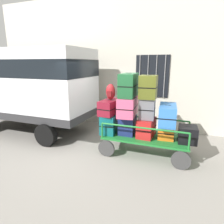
{
  "coord_description": "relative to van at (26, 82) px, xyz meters",
  "views": [
    {
      "loc": [
        2.02,
        -4.8,
        2.46
      ],
      "look_at": [
        0.1,
        0.22,
        1.11
      ],
      "focal_mm": 31.15,
      "sensor_mm": 36.0,
      "label": 1
    }
  ],
  "objects": [
    {
      "name": "suitcase_midleft_middle",
      "position": [
        3.96,
        -0.47,
        -0.47
      ],
      "size": [
        0.53,
        0.93,
        0.52
      ],
      "color": "#CC4C72",
      "rests_on": "suitcase_midleft_bottom"
    },
    {
      "name": "suitcase_left_middle",
      "position": [
        3.43,
        -0.44,
        -0.54
      ],
      "size": [
        0.47,
        0.88,
        0.41
      ],
      "color": "maroon",
      "rests_on": "suitcase_left_bottom"
    },
    {
      "name": "luggage_cart",
      "position": [
        4.48,
        -0.44,
        -1.38
      ],
      "size": [
        2.37,
        1.16,
        0.51
      ],
      "color": "#1E722D",
      "rests_on": "ground"
    },
    {
      "name": "suitcase_midright_middle",
      "position": [
        5.01,
        -0.41,
        -0.62
      ],
      "size": [
        0.5,
        0.96,
        0.51
      ],
      "color": "#3372C6",
      "rests_on": "suitcase_midright_bottom"
    },
    {
      "name": "van",
      "position": [
        0.0,
        0.0,
        0.0
      ],
      "size": [
        4.87,
        2.13,
        2.92
      ],
      "color": "silver",
      "rests_on": "ground"
    },
    {
      "name": "suitcase_right_bottom",
      "position": [
        5.54,
        -0.47,
        -1.07
      ],
      "size": [
        0.49,
        0.53,
        0.42
      ],
      "color": "black",
      "rests_on": "luggage_cart"
    },
    {
      "name": "suitcase_center_bottom",
      "position": [
        4.48,
        -0.42,
        -1.03
      ],
      "size": [
        0.45,
        0.7,
        0.5
      ],
      "color": "#B21E1E",
      "rests_on": "luggage_cart"
    },
    {
      "name": "suitcase_midleft_top",
      "position": [
        3.96,
        -0.41,
        0.1
      ],
      "size": [
        0.46,
        0.92,
        0.63
      ],
      "color": "#194C28",
      "rests_on": "suitcase_midleft_middle"
    },
    {
      "name": "suitcase_midleft_bottom",
      "position": [
        3.96,
        -0.47,
        -1.01
      ],
      "size": [
        0.45,
        0.45,
        0.55
      ],
      "color": "navy",
      "rests_on": "luggage_cart"
    },
    {
      "name": "building_wall",
      "position": [
        3.38,
        1.91,
        0.71
      ],
      "size": [
        12.0,
        0.38,
        5.0
      ],
      "color": "beige",
      "rests_on": "ground"
    },
    {
      "name": "suitcase_center_middle",
      "position": [
        4.48,
        -0.43,
        -0.5
      ],
      "size": [
        0.43,
        0.44,
        0.55
      ],
      "color": "slate",
      "rests_on": "suitcase_center_bottom"
    },
    {
      "name": "suitcase_center_top",
      "position": [
        4.48,
        -0.44,
        0.08
      ],
      "size": [
        0.46,
        0.52,
        0.6
      ],
      "color": "#4C5119",
      "rests_on": "suitcase_center_middle"
    },
    {
      "name": "suitcase_midright_bottom",
      "position": [
        5.01,
        -0.45,
        -1.08
      ],
      "size": [
        0.43,
        0.39,
        0.41
      ],
      "color": "orange",
      "rests_on": "luggage_cart"
    },
    {
      "name": "cart_railing",
      "position": [
        4.48,
        -0.44,
        -0.94
      ],
      "size": [
        2.24,
        1.02,
        0.42
      ],
      "color": "#1E722D",
      "rests_on": "luggage_cart"
    },
    {
      "name": "backpack",
      "position": [
        3.44,
        -0.43,
        -0.11
      ],
      "size": [
        0.27,
        0.22,
        0.44
      ],
      "color": "maroon",
      "rests_on": "suitcase_left_middle"
    },
    {
      "name": "ground_plane",
      "position": [
        3.38,
        -0.66,
        -1.79
      ],
      "size": [
        40.0,
        40.0,
        0.0
      ],
      "primitive_type": "plane",
      "color": "gray"
    },
    {
      "name": "suitcase_left_bottom",
      "position": [
        3.43,
        -0.46,
        -1.01
      ],
      "size": [
        0.47,
        0.77,
        0.54
      ],
      "color": "#0F5960",
      "rests_on": "luggage_cart"
    }
  ]
}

